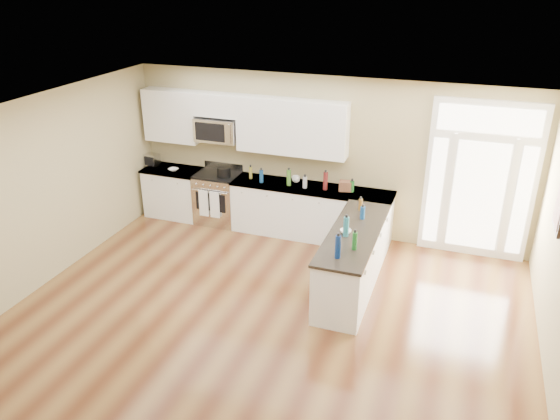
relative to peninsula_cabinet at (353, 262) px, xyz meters
name	(u,v)px	position (x,y,z in m)	size (l,w,h in m)	color
ground	(235,367)	(-0.93, -2.24, -0.43)	(8.00, 8.00, 0.00)	#552C18
room_shell	(229,242)	(-0.93, -2.24, 1.27)	(8.00, 8.00, 8.00)	tan
back_cabinet_left	(175,194)	(-3.80, 1.45, 0.00)	(1.10, 0.66, 0.94)	white
back_cabinet_right	(311,213)	(-1.08, 1.45, 0.00)	(2.85, 0.66, 0.94)	white
peninsula_cabinet	(353,262)	(0.00, 0.00, 0.00)	(0.69, 2.32, 0.94)	white
upper_cabinet_left	(172,116)	(-3.81, 1.59, 1.49)	(1.04, 0.33, 0.95)	white
upper_cabinet_right	(292,127)	(-1.50, 1.59, 1.49)	(1.94, 0.33, 0.95)	white
upper_cabinet_short	(217,105)	(-2.88, 1.59, 1.77)	(0.82, 0.33, 0.40)	white
microwave	(218,130)	(-2.88, 1.56, 1.33)	(0.78, 0.41, 0.42)	silver
entry_door	(480,181)	(1.62, 1.71, 0.87)	(1.70, 0.10, 2.60)	white
wall_art_near	(560,208)	(2.54, -0.04, 1.27)	(0.05, 0.58, 0.58)	black
kitchen_range	(218,198)	(-2.88, 1.45, 0.04)	(0.78, 0.69, 1.08)	silver
stockpot	(224,171)	(-2.71, 1.39, 0.61)	(0.25, 0.25, 0.19)	black
toaster_oven	(152,160)	(-4.28, 1.51, 0.62)	(0.26, 0.20, 0.22)	silver
cardboard_box	(345,186)	(-0.49, 1.48, 0.59)	(0.21, 0.15, 0.17)	brown
bowl_left	(173,170)	(-3.74, 1.37, 0.53)	(0.17, 0.17, 0.04)	white
bowl_peninsula	(346,231)	(-0.11, -0.09, 0.53)	(0.16, 0.16, 0.05)	white
cup_counter	(296,179)	(-1.40, 1.57, 0.56)	(0.14, 0.14, 0.11)	white
counter_bottles	(322,201)	(-0.67, 0.63, 0.63)	(2.40, 2.39, 0.32)	#19591E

